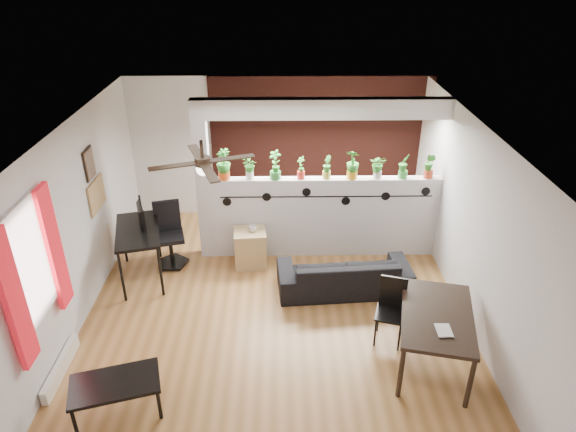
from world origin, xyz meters
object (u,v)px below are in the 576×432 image
at_px(potted_plant_3, 301,167).
at_px(potted_plant_7, 404,165).
at_px(ceiling_fan, 203,164).
at_px(potted_plant_6, 378,166).
at_px(potted_plant_5, 353,164).
at_px(potted_plant_8, 429,165).
at_px(potted_plant_0, 223,164).
at_px(potted_plant_2, 275,164).
at_px(sofa, 344,273).
at_px(office_chair, 170,238).
at_px(cup, 253,228).
at_px(coffee_table, 115,385).
at_px(potted_plant_1, 250,167).
at_px(dining_table, 437,319).
at_px(potted_plant_4, 327,166).
at_px(folding_chair, 391,304).
at_px(computer_desk, 138,234).
at_px(cube_shelf, 250,248).

distance_m(potted_plant_3, potted_plant_7, 1.58).
bearing_deg(ceiling_fan, potted_plant_6, 36.98).
bearing_deg(potted_plant_5, potted_plant_8, 0.00).
xyz_separation_m(potted_plant_0, potted_plant_2, (0.79, -0.00, -0.01)).
distance_m(potted_plant_2, potted_plant_5, 1.19).
xyz_separation_m(sofa, office_chair, (-2.68, 0.75, 0.18)).
distance_m(ceiling_fan, potted_plant_7, 3.40).
bearing_deg(cup, ceiling_fan, -107.23).
relative_size(potted_plant_7, potted_plant_8, 0.99).
distance_m(potted_plant_5, potted_plant_8, 1.19).
bearing_deg(cup, coffee_table, -114.46).
relative_size(potted_plant_0, potted_plant_7, 1.21).
height_order(potted_plant_0, potted_plant_8, potted_plant_0).
bearing_deg(potted_plant_6, coffee_table, -134.94).
bearing_deg(potted_plant_0, potted_plant_3, -0.00).
xyz_separation_m(potted_plant_7, office_chair, (-3.65, -0.28, -1.11)).
relative_size(potted_plant_1, potted_plant_7, 0.90).
height_order(potted_plant_1, potted_plant_5, potted_plant_5).
relative_size(potted_plant_6, dining_table, 0.25).
bearing_deg(potted_plant_7, potted_plant_4, 180.00).
relative_size(potted_plant_8, folding_chair, 0.46).
bearing_deg(office_chair, cup, -2.62).
height_order(potted_plant_2, potted_plant_4, potted_plant_2).
height_order(potted_plant_2, computer_desk, potted_plant_2).
bearing_deg(ceiling_fan, cube_shelf, 74.57).
height_order(ceiling_fan, dining_table, ceiling_fan).
relative_size(potted_plant_3, folding_chair, 0.41).
xyz_separation_m(potted_plant_8, office_chair, (-4.05, -0.28, -1.11)).
bearing_deg(potted_plant_7, ceiling_fan, -147.12).
relative_size(ceiling_fan, cup, 9.86).
bearing_deg(sofa, potted_plant_0, -33.97).
bearing_deg(ceiling_fan, computer_desk, 137.66).
relative_size(potted_plant_0, potted_plant_4, 1.31).
height_order(potted_plant_2, potted_plant_5, potted_plant_2).
distance_m(potted_plant_0, potted_plant_7, 2.77).
bearing_deg(dining_table, potted_plant_7, 88.40).
bearing_deg(potted_plant_0, potted_plant_2, -0.00).
height_order(potted_plant_2, potted_plant_3, potted_plant_2).
distance_m(potted_plant_2, potted_plant_7, 1.98).
relative_size(potted_plant_1, potted_plant_4, 0.97).
height_order(ceiling_fan, computer_desk, ceiling_fan).
xyz_separation_m(potted_plant_0, potted_plant_6, (2.37, -0.00, -0.05)).
relative_size(potted_plant_3, dining_table, 0.24).
relative_size(potted_plant_6, coffee_table, 0.36).
bearing_deg(potted_plant_8, potted_plant_5, -180.00).
xyz_separation_m(potted_plant_8, cup, (-2.73, -0.34, -0.91)).
xyz_separation_m(computer_desk, folding_chair, (3.51, -1.42, -0.24)).
relative_size(cup, dining_table, 0.08).
bearing_deg(ceiling_fan, dining_table, -15.88).
distance_m(potted_plant_6, dining_table, 2.74).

